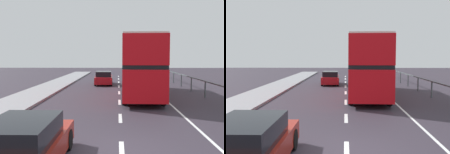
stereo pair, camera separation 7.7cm
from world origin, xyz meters
The scene contains 6 objects.
ground_plane centered at (0.00, 0.00, -0.05)m, with size 73.31×120.00×0.10m, color #312A35.
lane_paint_markings centered at (1.95, 8.92, 0.00)m, with size 3.22×46.00×0.01m.
bridge_side_railing centered at (6.03, 9.00, 0.96)m, with size 0.10×42.00×1.19m.
double_decker_bus_red centered at (1.62, 11.86, 2.27)m, with size 3.01×11.49×4.23m.
hatchback_car_near centered at (-2.48, -1.43, 0.65)m, with size 1.84×4.44×1.35m.
sedan_car_ahead centered at (-1.56, 19.35, 0.66)m, with size 1.86×4.16×1.37m.
Camera 2 is at (-0.06, -7.87, 2.89)m, focal length 42.48 mm.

